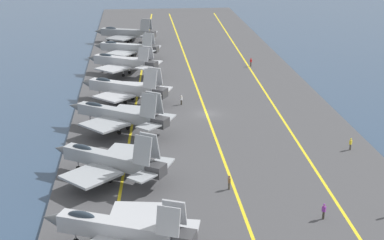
{
  "coord_description": "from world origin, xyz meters",
  "views": [
    {
      "loc": [
        -87.76,
        10.81,
        30.49
      ],
      "look_at": [
        -9.83,
        3.27,
        2.9
      ],
      "focal_mm": 55.0,
      "sensor_mm": 36.0,
      "label": 1
    }
  ],
  "objects_px": {
    "parked_jet_third": "(109,160)",
    "crew_purple_vest": "(324,211)",
    "parked_jet_eighth": "(126,33)",
    "crew_white_vest": "(181,99)",
    "crew_yellow_vest": "(351,143)",
    "parked_jet_seventh": "(127,48)",
    "parked_jet_fourth": "(119,114)",
    "parked_jet_second": "(119,230)",
    "parked_jet_sixth": "(122,62)",
    "crew_brown_vest": "(229,182)",
    "crew_red_vest": "(251,62)",
    "parked_jet_fifth": "(124,88)"
  },
  "relations": [
    {
      "from": "parked_jet_eighth",
      "to": "crew_red_vest",
      "type": "relative_size",
      "value": 8.86
    },
    {
      "from": "crew_white_vest",
      "to": "crew_red_vest",
      "type": "bearing_deg",
      "value": -33.92
    },
    {
      "from": "parked_jet_second",
      "to": "crew_red_vest",
      "type": "height_order",
      "value": "parked_jet_second"
    },
    {
      "from": "parked_jet_seventh",
      "to": "parked_jet_fourth",
      "type": "bearing_deg",
      "value": 178.96
    },
    {
      "from": "parked_jet_third",
      "to": "parked_jet_fourth",
      "type": "xyz_separation_m",
      "value": [
        16.1,
        -0.76,
        0.23
      ]
    },
    {
      "from": "crew_brown_vest",
      "to": "crew_white_vest",
      "type": "height_order",
      "value": "crew_brown_vest"
    },
    {
      "from": "parked_jet_third",
      "to": "parked_jet_seventh",
      "type": "distance_m",
      "value": 62.32
    },
    {
      "from": "parked_jet_seventh",
      "to": "crew_white_vest",
      "type": "distance_m",
      "value": 35.79
    },
    {
      "from": "crew_brown_vest",
      "to": "crew_purple_vest",
      "type": "height_order",
      "value": "crew_purple_vest"
    },
    {
      "from": "parked_jet_second",
      "to": "parked_jet_third",
      "type": "height_order",
      "value": "parked_jet_third"
    },
    {
      "from": "parked_jet_fourth",
      "to": "crew_white_vest",
      "type": "distance_m",
      "value": 15.46
    },
    {
      "from": "parked_jet_seventh",
      "to": "crew_yellow_vest",
      "type": "bearing_deg",
      "value": -151.8
    },
    {
      "from": "parked_jet_seventh",
      "to": "crew_white_vest",
      "type": "bearing_deg",
      "value": -165.1
    },
    {
      "from": "parked_jet_seventh",
      "to": "crew_yellow_vest",
      "type": "xyz_separation_m",
      "value": [
        -56.45,
        -30.27,
        -1.4
      ]
    },
    {
      "from": "crew_red_vest",
      "to": "crew_white_vest",
      "type": "height_order",
      "value": "crew_red_vest"
    },
    {
      "from": "parked_jet_fourth",
      "to": "parked_jet_eighth",
      "type": "height_order",
      "value": "parked_jet_fourth"
    },
    {
      "from": "parked_jet_third",
      "to": "parked_jet_seventh",
      "type": "relative_size",
      "value": 1.0
    },
    {
      "from": "crew_yellow_vest",
      "to": "parked_jet_seventh",
      "type": "bearing_deg",
      "value": 28.2
    },
    {
      "from": "parked_jet_eighth",
      "to": "crew_white_vest",
      "type": "xyz_separation_m",
      "value": [
        -51.21,
        -9.62,
        -1.44
      ]
    },
    {
      "from": "parked_jet_third",
      "to": "crew_brown_vest",
      "type": "bearing_deg",
      "value": -107.95
    },
    {
      "from": "parked_jet_fourth",
      "to": "crew_white_vest",
      "type": "bearing_deg",
      "value": -40.76
    },
    {
      "from": "crew_purple_vest",
      "to": "crew_brown_vest",
      "type": "bearing_deg",
      "value": 48.01
    },
    {
      "from": "parked_jet_eighth",
      "to": "crew_white_vest",
      "type": "distance_m",
      "value": 52.13
    },
    {
      "from": "parked_jet_third",
      "to": "parked_jet_eighth",
      "type": "relative_size",
      "value": 0.96
    },
    {
      "from": "crew_red_vest",
      "to": "crew_yellow_vest",
      "type": "relative_size",
      "value": 1.07
    },
    {
      "from": "parked_jet_third",
      "to": "crew_brown_vest",
      "type": "xyz_separation_m",
      "value": [
        -4.46,
        -13.77,
        -1.41
      ]
    },
    {
      "from": "parked_jet_third",
      "to": "parked_jet_fifth",
      "type": "xyz_separation_m",
      "value": [
        30.46,
        -1.37,
        0.03
      ]
    },
    {
      "from": "parked_jet_eighth",
      "to": "crew_red_vest",
      "type": "xyz_separation_m",
      "value": [
        -26.76,
        -26.07,
        -1.37
      ]
    },
    {
      "from": "parked_jet_sixth",
      "to": "parked_jet_eighth",
      "type": "height_order",
      "value": "parked_jet_sixth"
    },
    {
      "from": "parked_jet_fourth",
      "to": "crew_yellow_vest",
      "type": "height_order",
      "value": "parked_jet_fourth"
    },
    {
      "from": "parked_jet_second",
      "to": "crew_purple_vest",
      "type": "height_order",
      "value": "parked_jet_second"
    },
    {
      "from": "parked_jet_fourth",
      "to": "parked_jet_eighth",
      "type": "relative_size",
      "value": 1.03
    },
    {
      "from": "parked_jet_fifth",
      "to": "parked_jet_seventh",
      "type": "relative_size",
      "value": 1.06
    },
    {
      "from": "crew_red_vest",
      "to": "parked_jet_seventh",
      "type": "bearing_deg",
      "value": 68.49
    },
    {
      "from": "crew_red_vest",
      "to": "parked_jet_eighth",
      "type": "bearing_deg",
      "value": 44.25
    },
    {
      "from": "parked_jet_sixth",
      "to": "crew_purple_vest",
      "type": "bearing_deg",
      "value": -160.24
    },
    {
      "from": "crew_yellow_vest",
      "to": "parked_jet_eighth",
      "type": "bearing_deg",
      "value": 22.78
    },
    {
      "from": "parked_jet_third",
      "to": "parked_jet_fifth",
      "type": "bearing_deg",
      "value": -2.57
    },
    {
      "from": "parked_jet_third",
      "to": "crew_purple_vest",
      "type": "distance_m",
      "value": 25.64
    },
    {
      "from": "parked_jet_eighth",
      "to": "crew_purple_vest",
      "type": "xyz_separation_m",
      "value": [
        -91.24,
        -21.29,
        -1.39
      ]
    },
    {
      "from": "parked_jet_fifth",
      "to": "parked_jet_seventh",
      "type": "xyz_separation_m",
      "value": [
        31.84,
        -0.24,
        -0.07
      ]
    },
    {
      "from": "parked_jet_second",
      "to": "crew_white_vest",
      "type": "relative_size",
      "value": 9.22
    },
    {
      "from": "crew_brown_vest",
      "to": "crew_yellow_vest",
      "type": "xyz_separation_m",
      "value": [
        10.31,
        -18.11,
        -0.03
      ]
    },
    {
      "from": "crew_brown_vest",
      "to": "crew_white_vest",
      "type": "xyz_separation_m",
      "value": [
        32.2,
        2.97,
        -0.03
      ]
    },
    {
      "from": "crew_yellow_vest",
      "to": "crew_red_vest",
      "type": "bearing_deg",
      "value": 5.71
    },
    {
      "from": "parked_jet_fifth",
      "to": "crew_yellow_vest",
      "type": "xyz_separation_m",
      "value": [
        -24.6,
        -30.51,
        -1.47
      ]
    },
    {
      "from": "parked_jet_sixth",
      "to": "parked_jet_fourth",
      "type": "bearing_deg",
      "value": 179.86
    },
    {
      "from": "parked_jet_eighth",
      "to": "crew_yellow_vest",
      "type": "relative_size",
      "value": 9.51
    },
    {
      "from": "parked_jet_seventh",
      "to": "crew_yellow_vest",
      "type": "relative_size",
      "value": 9.08
    },
    {
      "from": "parked_jet_third",
      "to": "parked_jet_sixth",
      "type": "relative_size",
      "value": 0.99
    }
  ]
}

